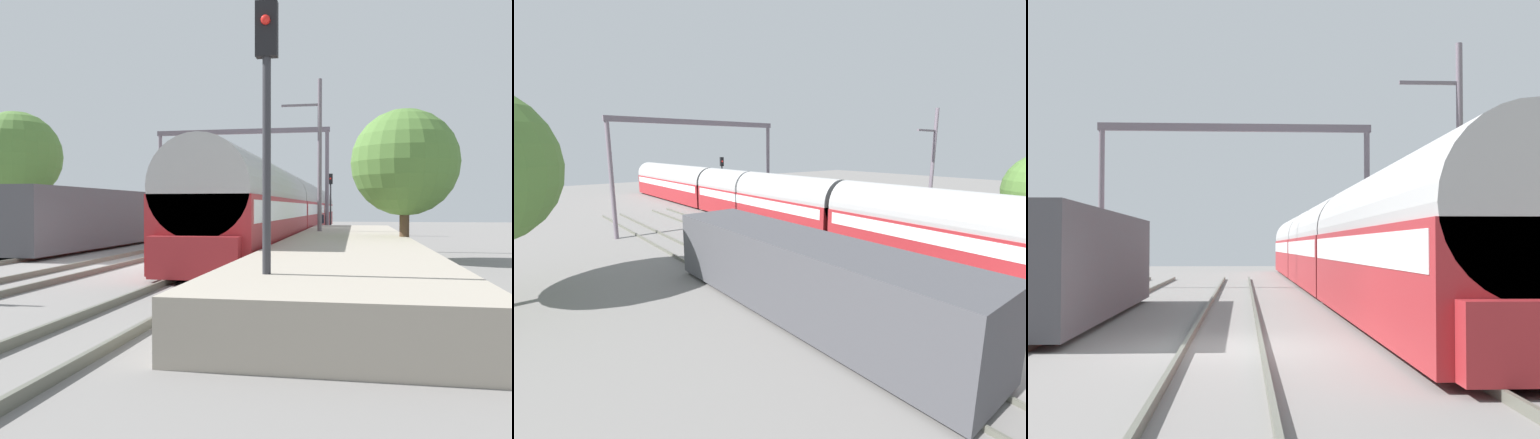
% 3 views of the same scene
% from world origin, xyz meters
% --- Properties ---
extents(ground, '(120.00, 120.00, 0.00)m').
position_xyz_m(ground, '(0.00, 0.00, 0.00)').
color(ground, slate).
extents(track_far_west, '(1.52, 60.00, 0.16)m').
position_xyz_m(track_far_west, '(-4.37, 0.00, 0.08)').
color(track_far_west, '#5C5D52').
rests_on(track_far_west, ground).
extents(track_west, '(1.52, 60.00, 0.16)m').
position_xyz_m(track_west, '(0.00, 0.00, 0.08)').
color(track_west, '#5C5D52').
rests_on(track_west, ground).
extents(track_east, '(1.52, 60.00, 0.16)m').
position_xyz_m(track_east, '(4.37, 0.00, 0.08)').
color(track_east, '#5C5D52').
rests_on(track_east, ground).
extents(platform, '(4.40, 28.00, 0.90)m').
position_xyz_m(platform, '(8.19, 2.00, 0.45)').
color(platform, '#A39989').
rests_on(platform, ground).
extents(passenger_train, '(2.93, 49.20, 3.82)m').
position_xyz_m(passenger_train, '(4.37, 19.60, 1.97)').
color(passenger_train, maroon).
rests_on(passenger_train, ground).
extents(freight_car, '(2.80, 13.00, 2.70)m').
position_xyz_m(freight_car, '(-4.37, 5.94, 1.47)').
color(freight_car, '#47474C').
rests_on(freight_car, ground).
extents(person_crossing, '(0.47, 0.42, 1.73)m').
position_xyz_m(person_crossing, '(5.93, 21.21, 1.03)').
color(person_crossing, '#242424').
rests_on(person_crossing, ground).
extents(railway_signal_near, '(0.36, 0.30, 5.36)m').
position_xyz_m(railway_signal_near, '(7.00, -9.48, 3.41)').
color(railway_signal_near, '#2D2D33').
rests_on(railway_signal_near, ground).
extents(railway_signal_far, '(0.36, 0.30, 4.93)m').
position_xyz_m(railway_signal_far, '(6.29, 28.83, 3.16)').
color(railway_signal_far, '#2D2D33').
rests_on(railway_signal_far, ground).
extents(catenary_gantry, '(13.14, 0.28, 7.86)m').
position_xyz_m(catenary_gantry, '(0.00, 21.41, 5.68)').
color(catenary_gantry, slate).
rests_on(catenary_gantry, ground).
extents(catenary_pole_east_mid, '(1.90, 0.20, 8.00)m').
position_xyz_m(catenary_pole_east_mid, '(6.72, 7.19, 4.15)').
color(catenary_pole_east_mid, slate).
rests_on(catenary_pole_east_mid, ground).
extents(tree_west_background, '(5.75, 5.75, 8.18)m').
position_xyz_m(tree_west_background, '(-13.09, 13.29, 5.30)').
color(tree_west_background, '#4C3826').
rests_on(tree_west_background, ground).
extents(tree_east_background, '(4.01, 4.01, 5.70)m').
position_xyz_m(tree_east_background, '(10.24, 2.80, 3.69)').
color(tree_east_background, '#4C3826').
rests_on(tree_east_background, ground).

